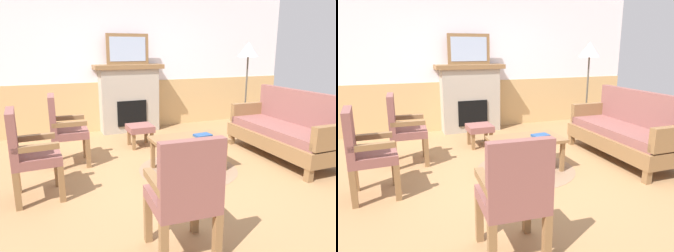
{
  "view_description": "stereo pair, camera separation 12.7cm",
  "coord_description": "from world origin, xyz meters",
  "views": [
    {
      "loc": [
        -1.54,
        -3.46,
        1.57
      ],
      "look_at": [
        0.0,
        0.35,
        0.55
      ],
      "focal_mm": 33.43,
      "sensor_mm": 36.0,
      "label": 1
    },
    {
      "loc": [
        -1.42,
        -3.51,
        1.57
      ],
      "look_at": [
        0.0,
        0.35,
        0.55
      ],
      "focal_mm": 33.43,
      "sensor_mm": 36.0,
      "label": 2
    }
  ],
  "objects": [
    {
      "name": "ground_plane",
      "position": [
        0.0,
        0.0,
        0.0
      ],
      "size": [
        14.0,
        14.0,
        0.0
      ],
      "primitive_type": "plane",
      "color": "#997047"
    },
    {
      "name": "wall_back",
      "position": [
        0.0,
        2.6,
        1.31
      ],
      "size": [
        7.2,
        0.14,
        2.7
      ],
      "color": "white",
      "rests_on": "ground_plane"
    },
    {
      "name": "fireplace",
      "position": [
        0.0,
        2.35,
        0.65
      ],
      "size": [
        1.3,
        0.44,
        1.28
      ],
      "color": "#A39989",
      "rests_on": "ground_plane"
    },
    {
      "name": "framed_picture",
      "position": [
        0.0,
        2.35,
        1.56
      ],
      "size": [
        0.8,
        0.04,
        0.56
      ],
      "color": "brown",
      "rests_on": "fireplace"
    },
    {
      "name": "couch",
      "position": [
        1.71,
        0.01,
        0.4
      ],
      "size": [
        0.7,
        1.8,
        0.98
      ],
      "color": "brown",
      "rests_on": "ground_plane"
    },
    {
      "name": "coffee_table",
      "position": [
        0.18,
        0.08,
        0.39
      ],
      "size": [
        0.96,
        0.56,
        0.44
      ],
      "color": "brown",
      "rests_on": "ground_plane"
    },
    {
      "name": "round_rug",
      "position": [
        0.18,
        0.08,
        0.0
      ],
      "size": [
        1.31,
        1.31,
        0.01
      ],
      "primitive_type": "cylinder",
      "color": "#896B51",
      "rests_on": "ground_plane"
    },
    {
      "name": "book_on_table",
      "position": [
        0.38,
        0.06,
        0.46
      ],
      "size": [
        0.23,
        0.17,
        0.03
      ],
      "primitive_type": "cube",
      "rotation": [
        0.0,
        0.0,
        0.09
      ],
      "color": "navy",
      "rests_on": "coffee_table"
    },
    {
      "name": "footstool",
      "position": [
        -0.11,
        1.29,
        0.28
      ],
      "size": [
        0.4,
        0.4,
        0.36
      ],
      "color": "brown",
      "rests_on": "ground_plane"
    },
    {
      "name": "armchair_near_fireplace",
      "position": [
        -1.32,
        0.87,
        0.54
      ],
      "size": [
        0.5,
        0.5,
        0.98
      ],
      "color": "brown",
      "rests_on": "ground_plane"
    },
    {
      "name": "armchair_by_window_left",
      "position": [
        -1.73,
        -0.05,
        0.54
      ],
      "size": [
        0.51,
        0.51,
        0.98
      ],
      "color": "brown",
      "rests_on": "ground_plane"
    },
    {
      "name": "armchair_front_left",
      "position": [
        -0.63,
        -1.54,
        0.54
      ],
      "size": [
        0.51,
        0.51,
        0.98
      ],
      "color": "brown",
      "rests_on": "ground_plane"
    },
    {
      "name": "floor_lamp_by_couch",
      "position": [
        1.86,
        1.21,
        1.45
      ],
      "size": [
        0.36,
        0.36,
        1.68
      ],
      "color": "#332D28",
      "rests_on": "ground_plane"
    }
  ]
}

